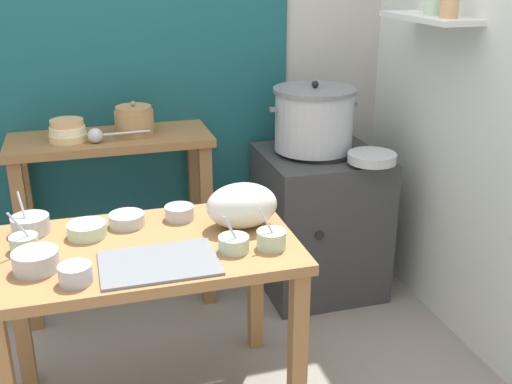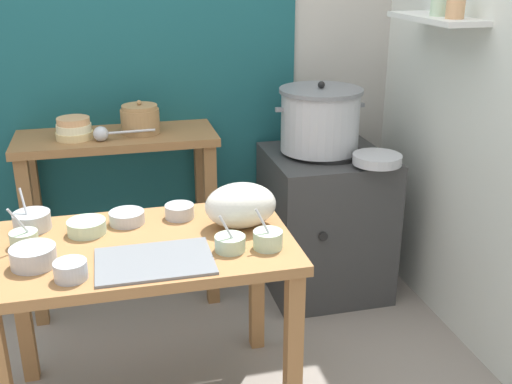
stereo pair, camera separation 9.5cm
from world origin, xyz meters
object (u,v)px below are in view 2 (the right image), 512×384
prep_bowl_2 (179,211)px  prep_bowl_6 (71,270)px  bowl_stack_enamel (74,129)px  plastic_bag (241,205)px  prep_bowl_1 (33,256)px  prep_bowl_5 (230,242)px  prep_bowl_8 (268,239)px  prep_bowl_0 (32,220)px  prep_bowl_4 (87,226)px  prep_table (145,269)px  clay_pot (140,119)px  prep_bowl_7 (24,238)px  stove_block (324,222)px  steamer_pot (320,119)px  prep_bowl_3 (127,217)px  serving_tray (154,261)px  ladle (103,134)px  back_shelf_table (120,177)px  wide_pan (377,159)px

prep_bowl_2 → prep_bowl_6: (-0.41, -0.42, 0.00)m
prep_bowl_2 → bowl_stack_enamel: bearing=122.5°
plastic_bag → prep_bowl_1: bearing=-168.7°
prep_bowl_5 → prep_bowl_8: (0.14, -0.01, 0.01)m
prep_bowl_0 → prep_bowl_4: (0.20, -0.09, -0.01)m
prep_bowl_1 → prep_table: bearing=14.3°
clay_pot → prep_bowl_7: bearing=-121.4°
stove_block → prep_bowl_7: size_ratio=4.86×
bowl_stack_enamel → prep_bowl_4: 0.74m
steamer_pot → clay_pot: steamer_pot is taller
prep_bowl_3 → steamer_pot: bearing=29.6°
plastic_bag → clay_pot: bearing=111.3°
prep_table → prep_bowl_3: (-0.05, 0.19, 0.14)m
stove_block → bowl_stack_enamel: 1.36m
steamer_pot → prep_bowl_2: size_ratio=3.98×
stove_block → prep_bowl_3: (-1.04, -0.55, 0.36)m
serving_tray → prep_bowl_3: size_ratio=2.89×
ladle → prep_bowl_0: ladle is taller
prep_bowl_0 → prep_bowl_6: 0.47m
prep_table → plastic_bag: 0.43m
prep_bowl_0 → prep_bowl_3: prep_bowl_0 is taller
steamer_pot → plastic_bag: size_ratio=1.67×
bowl_stack_enamel → prep_bowl_7: (-0.17, -0.76, -0.20)m
prep_bowl_5 → prep_bowl_7: prep_bowl_7 is taller
prep_bowl_2 → prep_bowl_1: bearing=-151.1°
prep_bowl_2 → prep_bowl_7: (-0.58, -0.12, 0.00)m
prep_bowl_0 → prep_bowl_5: size_ratio=1.14×
back_shelf_table → prep_bowl_1: (-0.32, -0.96, 0.08)m
clay_pot → prep_bowl_8: (0.37, -1.02, -0.21)m
back_shelf_table → plastic_bag: size_ratio=3.45×
ladle → prep_bowl_8: 1.09m
bowl_stack_enamel → prep_bowl_8: (0.68, -0.99, -0.19)m
prep_bowl_0 → prep_bowl_3: 0.36m
stove_block → steamer_pot: steamer_pot is taller
steamer_pot → plastic_bag: 0.91m
ladle → prep_bowl_1: size_ratio=1.87×
wide_pan → prep_bowl_7: (-1.56, -0.41, -0.05)m
prep_table → serving_tray: (0.03, -0.17, 0.12)m
prep_bowl_1 → bowl_stack_enamel: bearing=82.4°
stove_block → wide_pan: 0.52m
prep_table → bowl_stack_enamel: bearing=106.4°
prep_table → prep_bowl_6: prep_bowl_6 is taller
prep_bowl_1 → prep_bowl_2: (0.53, 0.29, -0.01)m
ladle → prep_bowl_8: size_ratio=1.87×
stove_block → prep_bowl_1: 1.64m
prep_bowl_3 → prep_bowl_5: size_ratio=0.98×
serving_tray → prep_bowl_7: 0.51m
stove_block → prep_bowl_7: prep_bowl_7 is taller
wide_pan → prep_bowl_6: 1.56m
bowl_stack_enamel → prep_bowl_3: bowl_stack_enamel is taller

